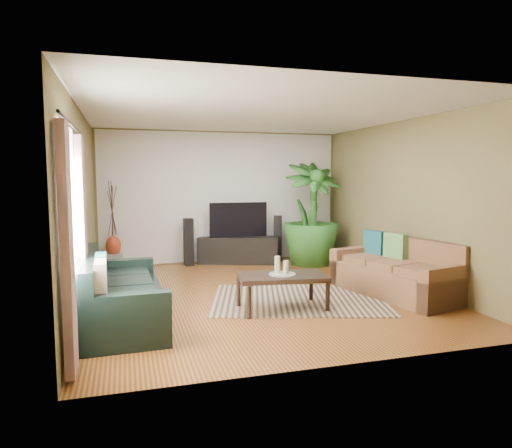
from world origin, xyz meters
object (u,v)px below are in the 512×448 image
object	(u,v)px
speaker_left	(189,242)
speaker_right	(278,238)
sofa_right	(395,267)
vase	(113,246)
potted_plant	(311,214)
side_table	(110,279)
coffee_table	(282,292)
pedestal	(114,262)
tv_stand	(238,250)
sofa_left	(122,288)
television	(238,220)

from	to	relation	value
speaker_left	speaker_right	distance (m)	1.88
sofa_right	vase	world-z (taller)	sofa_right
potted_plant	side_table	xyz separation A→B (m)	(-3.86, -1.39, -0.79)
coffee_table	speaker_right	world-z (taller)	speaker_right
coffee_table	pedestal	distance (m)	4.04
tv_stand	vase	distance (m)	2.46
pedestal	sofa_left	bearing A→B (deg)	-87.12
pedestal	speaker_left	bearing A→B (deg)	0.00
television	speaker_left	xyz separation A→B (m)	(-1.02, 0.00, -0.42)
potted_plant	pedestal	xyz separation A→B (m)	(-3.84, 0.53, -0.88)
sofa_right	speaker_left	world-z (taller)	speaker_left
sofa_left	vase	distance (m)	3.32
sofa_right	pedestal	distance (m)	5.16
tv_stand	pedestal	bearing A→B (deg)	-160.93
sofa_right	speaker_right	bearing A→B (deg)	-179.28
coffee_table	speaker_left	world-z (taller)	speaker_left
vase	side_table	xyz separation A→B (m)	(-0.02, -1.92, -0.21)
sofa_left	tv_stand	xyz separation A→B (m)	(2.29, 3.31, -0.15)
speaker_left	vase	bearing A→B (deg)	174.57
sofa_right	coffee_table	distance (m)	1.89
pedestal	side_table	world-z (taller)	side_table
sofa_right	television	world-z (taller)	television
television	speaker_left	bearing A→B (deg)	180.00
sofa_right	speaker_right	size ratio (longest dim) A/B	2.07
television	speaker_right	xyz separation A→B (m)	(0.85, 0.00, -0.42)
television	potted_plant	size ratio (longest dim) A/B	0.58
sofa_right	speaker_left	bearing A→B (deg)	-153.03
speaker_right	pedestal	xyz separation A→B (m)	(-3.31, 0.00, -0.32)
sofa_right	television	distance (m)	3.57
sofa_left	pedestal	distance (m)	3.33
speaker_right	potted_plant	bearing A→B (deg)	-26.81
television	sofa_right	bearing A→B (deg)	-62.35
vase	tv_stand	bearing A→B (deg)	0.00
sofa_right	speaker_right	xyz separation A→B (m)	(-0.79, 3.13, 0.05)
sofa_left	vase	world-z (taller)	sofa_left
sofa_right	coffee_table	bearing A→B (deg)	-96.36
television	side_table	world-z (taller)	television
coffee_table	tv_stand	world-z (taller)	tv_stand
tv_stand	vase	bearing A→B (deg)	-160.93
vase	pedestal	bearing A→B (deg)	0.00
speaker_right	potted_plant	size ratio (longest dim) A/B	0.46
sofa_left	sofa_right	distance (m)	3.94
tv_stand	potted_plant	world-z (taller)	potted_plant
tv_stand	sofa_left	bearing A→B (deg)	-105.59
sofa_left	coffee_table	size ratio (longest dim) A/B	1.88
sofa_right	vase	distance (m)	5.16
coffee_table	pedestal	size ratio (longest dim) A/B	3.68
speaker_left	potted_plant	distance (m)	2.52
coffee_table	speaker_right	bearing A→B (deg)	79.21
potted_plant	sofa_left	bearing A→B (deg)	-142.86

